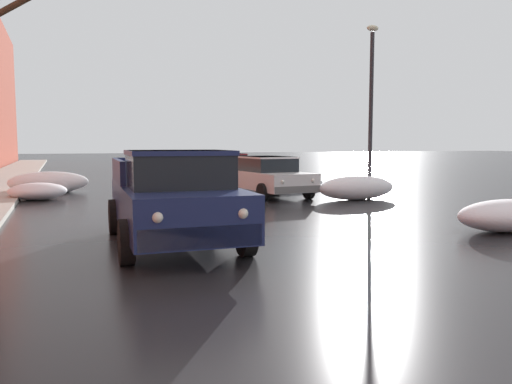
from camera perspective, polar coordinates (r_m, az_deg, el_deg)
The scene contains 11 objects.
snow_bank_along_left_kerb at distance 17.25m, azimuth 11.35°, elevation 0.45°, with size 2.79×1.10×0.81m.
snow_bank_mid_block_left at distance 20.77m, azimuth -21.98°, elevation 0.98°, with size 2.88×1.05×0.82m.
snow_bank_near_corner_right at distance 12.21m, azimuth 26.59°, elevation -2.35°, with size 2.50×1.39×0.68m.
snow_bank_along_right_kerb at distance 18.42m, azimuth -23.37°, elevation 0.06°, with size 1.85×1.47×0.58m.
snow_bank_far_right_pile at distance 20.52m, azimuth 3.87°, elevation 1.01°, with size 3.05×1.07×0.58m.
pickup_truck_darkblue_approaching_near_lane at distance 9.47m, azimuth -9.25°, elevation -0.64°, with size 2.30×4.96×1.76m.
sedan_white_parked_kerbside_close at distance 17.94m, azimuth 1.35°, elevation 1.88°, with size 2.16×4.23×1.42m.
sedan_maroon_parked_kerbside_mid at distance 23.50m, azimuth -3.39°, elevation 2.72°, with size 1.97×4.01×1.42m.
sedan_silver_parked_far_down_block at distance 29.43m, azimuth -6.66°, elevation 3.25°, with size 2.15×4.18×1.42m.
sedan_darkblue_queued_behind_truck at distance 36.68m, azimuth -9.52°, elevation 3.64°, with size 2.02×4.29×1.42m.
street_lamp_post at distance 18.10m, azimuth 12.80°, elevation 9.81°, with size 0.44×0.24×5.87m.
Camera 1 is at (-4.11, -1.14, 1.88)m, focal length 35.61 mm.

